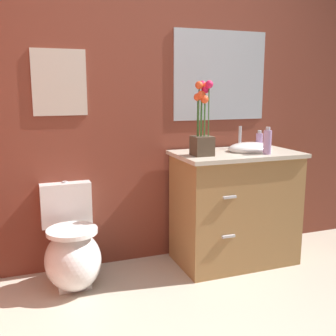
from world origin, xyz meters
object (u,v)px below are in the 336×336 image
at_px(wall_mirror, 220,76).
at_px(toilet, 72,252).
at_px(wall_poster, 59,83).
at_px(flower_vase, 202,127).
at_px(lotion_bottle, 259,141).
at_px(vanity_cabinet, 235,206).
at_px(soap_bottle, 267,142).

bearing_deg(wall_mirror, toilet, -167.96).
distance_m(toilet, wall_poster, 1.18).
bearing_deg(wall_poster, flower_vase, -20.39).
bearing_deg(wall_poster, lotion_bottle, -9.75).
bearing_deg(wall_poster, vanity_cabinet, -13.16).
xyz_separation_m(toilet, soap_bottle, (1.41, -0.19, 0.72)).
relative_size(vanity_cabinet, flower_vase, 1.99).
bearing_deg(lotion_bottle, vanity_cabinet, -169.73).
bearing_deg(toilet, wall_poster, 90.00).
height_order(soap_bottle, lotion_bottle, soap_bottle).
relative_size(flower_vase, wall_poster, 1.16).
height_order(flower_vase, lotion_bottle, flower_vase).
bearing_deg(lotion_bottle, wall_mirror, 131.34).
height_order(toilet, vanity_cabinet, vanity_cabinet).
height_order(vanity_cabinet, soap_bottle, soap_bottle).
height_order(lotion_bottle, wall_poster, wall_poster).
bearing_deg(vanity_cabinet, soap_bottle, -46.35).
bearing_deg(vanity_cabinet, flower_vase, -170.11).
relative_size(toilet, flower_vase, 1.30).
relative_size(flower_vase, soap_bottle, 2.66).
xyz_separation_m(flower_vase, soap_bottle, (0.47, -0.11, -0.12)).
relative_size(vanity_cabinet, soap_bottle, 5.28).
distance_m(soap_bottle, wall_poster, 1.55).
bearing_deg(soap_bottle, lotion_bottle, 72.76).
distance_m(toilet, soap_bottle, 1.60).
relative_size(lotion_bottle, wall_mirror, 0.19).
height_order(soap_bottle, wall_mirror, wall_mirror).
distance_m(lotion_bottle, wall_mirror, 0.61).
relative_size(lotion_bottle, wall_poster, 0.34).
relative_size(toilet, soap_bottle, 3.46).
bearing_deg(wall_mirror, wall_poster, 180.00).
height_order(toilet, wall_mirror, wall_mirror).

